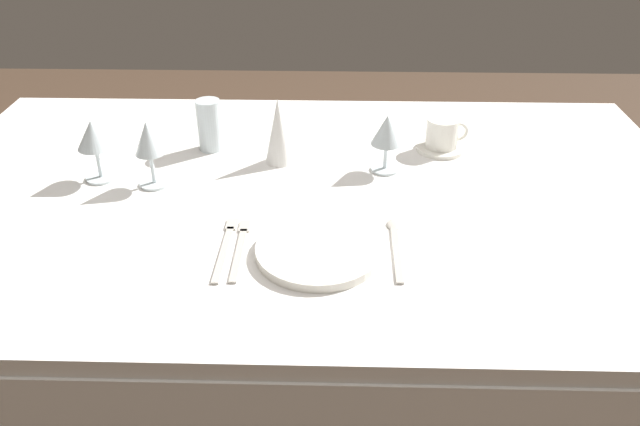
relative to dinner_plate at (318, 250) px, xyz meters
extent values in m
plane|color=#4C3828|center=(-0.04, 0.25, -0.75)|extent=(6.00, 6.00, 0.00)
cube|color=white|center=(-0.04, 0.25, -0.03)|extent=(1.80, 1.10, 0.04)
cube|color=white|center=(-0.04, -0.30, -0.14)|extent=(1.80, 0.01, 0.18)
cube|color=white|center=(-0.04, 0.80, -0.14)|extent=(1.80, 0.01, 0.18)
cylinder|color=brown|center=(-0.84, 0.70, -0.40)|extent=(0.07, 0.07, 0.70)
cylinder|color=brown|center=(0.76, 0.70, -0.40)|extent=(0.07, 0.07, 0.70)
cylinder|color=white|center=(0.00, 0.00, 0.00)|extent=(0.24, 0.24, 0.02)
cube|color=beige|center=(-0.15, -0.01, -0.01)|extent=(0.02, 0.18, 0.00)
cube|color=beige|center=(-0.15, 0.09, -0.01)|extent=(0.02, 0.04, 0.00)
cube|color=beige|center=(-0.18, -0.01, -0.01)|extent=(0.02, 0.19, 0.00)
cube|color=beige|center=(-0.18, 0.10, -0.01)|extent=(0.02, 0.04, 0.00)
cube|color=beige|center=(0.15, 0.00, -0.01)|extent=(0.02, 0.19, 0.00)
ellipsoid|color=beige|center=(0.15, 0.11, -0.01)|extent=(0.03, 0.04, 0.01)
cylinder|color=white|center=(0.30, 0.47, 0.00)|extent=(0.12, 0.12, 0.01)
cylinder|color=white|center=(0.30, 0.47, 0.04)|extent=(0.08, 0.08, 0.07)
torus|color=white|center=(0.34, 0.47, 0.04)|extent=(0.05, 0.01, 0.05)
cylinder|color=silver|center=(-0.39, 0.27, -0.01)|extent=(0.07, 0.07, 0.01)
cylinder|color=silver|center=(-0.39, 0.27, 0.03)|extent=(0.01, 0.01, 0.07)
cone|color=silver|center=(-0.39, 0.27, 0.11)|extent=(0.07, 0.07, 0.08)
cylinder|color=silver|center=(-0.52, 0.29, -0.01)|extent=(0.07, 0.07, 0.01)
cylinder|color=silver|center=(-0.52, 0.29, 0.03)|extent=(0.01, 0.01, 0.07)
cone|color=silver|center=(-0.52, 0.29, 0.10)|extent=(0.08, 0.08, 0.07)
cylinder|color=silver|center=(0.15, 0.36, -0.01)|extent=(0.07, 0.07, 0.01)
cylinder|color=silver|center=(0.15, 0.36, 0.03)|extent=(0.01, 0.01, 0.06)
cone|color=silver|center=(0.15, 0.36, 0.10)|extent=(0.07, 0.07, 0.07)
cylinder|color=silver|center=(-0.29, 0.46, 0.06)|extent=(0.06, 0.06, 0.13)
cone|color=white|center=(-0.11, 0.39, 0.07)|extent=(0.07, 0.07, 0.16)
camera|label=1|loc=(0.03, -0.99, 0.69)|focal=35.35mm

